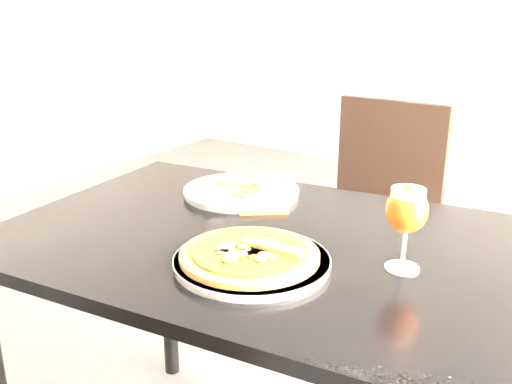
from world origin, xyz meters
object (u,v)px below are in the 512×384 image
Objects in this scene: pizza at (250,254)px; beer_glass at (407,210)px; chair_far at (372,221)px; dining_table at (267,272)px.

pizza is 1.64× the size of beer_glass.
dining_table is at bearing -83.25° from chair_far.
chair_far is (-0.08, 0.82, -0.15)m from dining_table.
pizza is at bearing -80.85° from chair_far.
chair_far is at bearing 115.43° from beer_glass.
dining_table is at bearing -178.58° from beer_glass.
dining_table is at bearing 110.43° from pizza.
dining_table is 7.57× the size of beer_glass.
pizza is (0.13, -0.96, 0.27)m from chair_far.
chair_far reaches higher than pizza.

